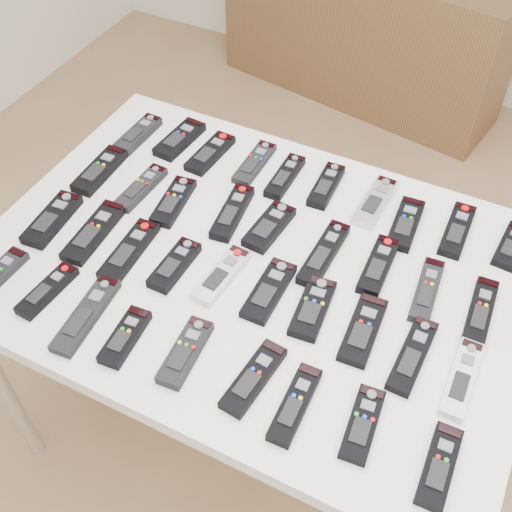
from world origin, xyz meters
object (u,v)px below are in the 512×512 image
at_px(remote_5, 326,186).
at_px(remote_33, 185,352).
at_px(remote_0, 138,134).
at_px(remote_3, 255,163).
at_px(remote_17, 427,290).
at_px(remote_19, 52,219).
at_px(remote_1, 180,139).
at_px(remote_6, 375,202).
at_px(sideboard, 363,30).
at_px(remote_14, 269,227).
at_px(remote_15, 324,254).
at_px(remote_21, 129,251).
at_px(remote_7, 406,224).
at_px(remote_34, 254,378).
at_px(remote_10, 100,170).
at_px(remote_31, 86,315).
at_px(remote_13, 232,212).
at_px(remote_30, 47,290).
at_px(remote_28, 462,379).
at_px(remote_2, 210,153).
at_px(remote_18, 480,311).
at_px(remote_12, 173,202).
at_px(remote_35, 295,404).
at_px(remote_9, 511,246).
at_px(remote_23, 222,275).
at_px(remote_16, 378,266).
at_px(remote_11, 141,188).
at_px(remote_26, 363,330).
at_px(table, 256,278).
at_px(remote_22, 175,265).
at_px(remote_27, 412,355).
at_px(remote_20, 94,232).
at_px(remote_4, 285,177).
at_px(remote_37, 439,466).
at_px(remote_25, 313,308).
at_px(remote_32, 125,337).
at_px(remote_8, 457,230).
at_px(remote_24, 269,291).

relative_size(remote_5, remote_33, 0.97).
xyz_separation_m(remote_0, remote_3, (0.34, 0.04, -0.00)).
bearing_deg(remote_17, remote_19, -172.26).
xyz_separation_m(remote_1, remote_6, (0.56, 0.00, 0.00)).
distance_m(sideboard, remote_14, 1.87).
height_order(remote_15, remote_19, same).
height_order(remote_0, remote_5, same).
bearing_deg(remote_21, remote_7, 31.17).
bearing_deg(remote_34, remote_10, 155.38).
distance_m(remote_1, remote_31, 0.62).
distance_m(remote_13, remote_33, 0.41).
bearing_deg(remote_30, remote_19, 130.10).
bearing_deg(remote_28, remote_2, 152.87).
bearing_deg(remote_18, remote_12, 177.30).
distance_m(remote_3, remote_35, 0.71).
distance_m(remote_13, remote_31, 0.43).
height_order(remote_5, remote_6, same).
height_order(remote_9, remote_23, same).
height_order(remote_16, remote_19, same).
bearing_deg(remote_16, remote_13, 176.99).
distance_m(remote_5, remote_21, 0.52).
bearing_deg(remote_10, remote_11, -5.17).
bearing_deg(remote_16, sideboard, 107.30).
height_order(remote_21, remote_26, same).
relative_size(remote_0, remote_23, 0.96).
distance_m(table, remote_23, 0.11).
bearing_deg(remote_11, remote_34, -33.54).
xyz_separation_m(remote_0, remote_5, (0.54, 0.04, -0.00)).
xyz_separation_m(remote_14, remote_15, (0.15, -0.02, 0.00)).
relative_size(remote_22, remote_27, 0.81).
xyz_separation_m(remote_0, remote_16, (0.75, -0.16, 0.00)).
relative_size(remote_14, remote_20, 0.79).
distance_m(remote_4, remote_31, 0.62).
bearing_deg(remote_26, remote_12, 160.73).
bearing_deg(remote_7, remote_11, -168.69).
bearing_deg(remote_14, remote_34, -63.97).
height_order(remote_34, remote_37, remote_37).
relative_size(remote_25, remote_32, 1.13).
distance_m(remote_8, remote_27, 0.39).
height_order(remote_1, remote_25, remote_1).
bearing_deg(table, remote_24, -46.44).
distance_m(remote_34, remote_37, 0.37).
relative_size(remote_5, remote_25, 0.99).
distance_m(remote_4, remote_9, 0.57).
bearing_deg(remote_35, remote_0, 140.70).
bearing_deg(remote_35, remote_23, 140.07).
distance_m(remote_13, remote_27, 0.55).
xyz_separation_m(remote_11, remote_25, (0.54, -0.16, 0.00)).
xyz_separation_m(sideboard, remote_27, (0.78, -1.98, 0.45)).
bearing_deg(remote_9, remote_20, -151.44).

